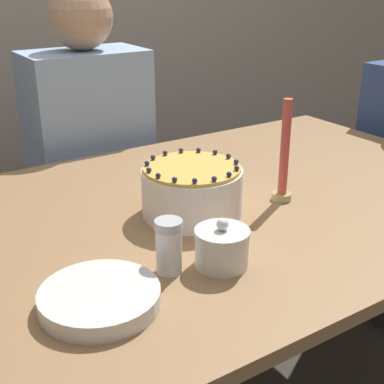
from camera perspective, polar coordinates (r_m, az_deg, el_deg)
dining_table at (r=1.36m, az=1.17°, el=-5.24°), size 1.69×1.01×0.75m
cake at (r=1.25m, az=0.00°, el=0.17°), size 0.24×0.24×0.13m
sugar_bowl at (r=1.05m, az=3.21°, el=-5.91°), size 0.11×0.11×0.10m
sugar_shaker at (r=1.02m, az=-2.49°, el=-5.79°), size 0.05×0.05×0.11m
plate_stack at (r=0.95m, az=-9.81°, el=-11.08°), size 0.21×0.21×0.03m
candle at (r=1.34m, az=9.79°, el=3.29°), size 0.05×0.05×0.26m
person_man_blue_shirt at (r=1.98m, az=-10.35°, el=0.24°), size 0.40×0.34×1.26m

